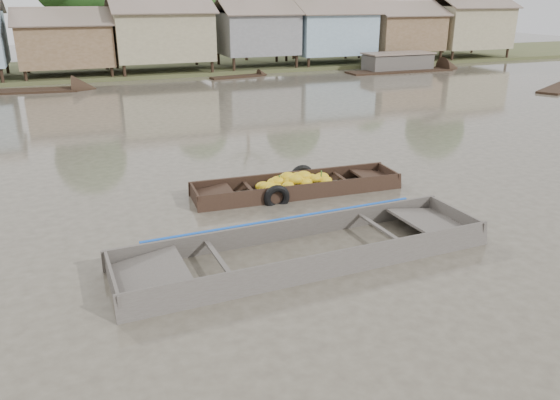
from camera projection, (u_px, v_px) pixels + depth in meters
name	position (u px, v px, depth m)	size (l,w,h in m)	color
ground	(285.00, 244.00, 12.32)	(120.00, 120.00, 0.00)	#4A4439
riverbank	(162.00, 27.00, 40.04)	(120.00, 12.47, 10.22)	#384723
banana_boat	(295.00, 186.00, 15.48)	(6.03, 1.69, 0.82)	black
viewer_boat	(305.00, 254.00, 11.68)	(8.19, 2.40, 0.65)	#433D39
distant_boats	(311.00, 74.00, 37.08)	(46.98, 14.50, 1.38)	black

